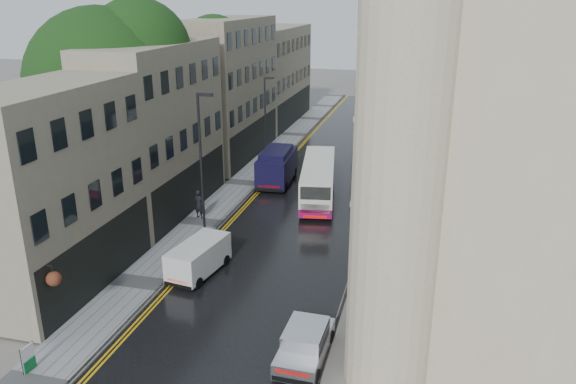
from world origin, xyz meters
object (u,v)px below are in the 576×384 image
at_px(tree_far, 192,90).
at_px(pedestrian, 199,204).
at_px(cream_bus, 302,192).
at_px(lamp_post_near, 201,168).
at_px(white_van, 171,266).
at_px(white_lorry, 356,149).
at_px(tree_near, 106,110).
at_px(silver_hatchback, 277,359).
at_px(estate_sign, 28,358).
at_px(navy_van, 258,172).
at_px(lamp_post_far, 265,122).

distance_m(tree_far, pedestrian, 15.33).
distance_m(cream_bus, lamp_post_near, 8.16).
bearing_deg(white_van, pedestrian, 112.49).
bearing_deg(white_lorry, pedestrian, -133.29).
distance_m(white_van, pedestrian, 8.60).
bearing_deg(tree_near, tree_far, 88.68).
bearing_deg(lamp_post_near, pedestrian, 119.96).
xyz_separation_m(tree_far, silver_hatchback, (15.11, -27.39, -5.49)).
relative_size(white_lorry, estate_sign, 7.23).
bearing_deg(tree_far, tree_near, -91.32).
xyz_separation_m(white_van, pedestrian, (-1.99, 8.37, 0.16)).
bearing_deg(estate_sign, navy_van, 89.21).
relative_size(silver_hatchback, pedestrian, 2.00).
relative_size(white_van, pedestrian, 2.07).
height_order(white_lorry, lamp_post_near, lamp_post_near).
bearing_deg(tree_far, lamp_post_near, -65.04).
relative_size(white_lorry, white_van, 1.97).
relative_size(tree_near, estate_sign, 12.82).
bearing_deg(cream_bus, tree_far, 131.26).
distance_m(white_lorry, white_van, 21.93).
height_order(tree_far, white_lorry, tree_far).
bearing_deg(white_lorry, lamp_post_near, -123.95).
height_order(white_van, lamp_post_far, lamp_post_far).
bearing_deg(tree_far, white_lorry, -2.47).
relative_size(lamp_post_near, estate_sign, 7.99).
xyz_separation_m(cream_bus, white_lorry, (2.33, 9.31, 0.75)).
distance_m(cream_bus, silver_hatchback, 17.74).
xyz_separation_m(tree_near, silver_hatchback, (15.41, -14.39, -6.20)).
distance_m(tree_near, lamp_post_near, 8.57).
height_order(pedestrian, lamp_post_far, lamp_post_far).
bearing_deg(navy_van, cream_bus, -42.05).
relative_size(tree_near, tree_far, 1.11).
xyz_separation_m(cream_bus, silver_hatchback, (3.07, -17.47, -0.58)).
relative_size(navy_van, pedestrian, 2.93).
bearing_deg(lamp_post_far, white_van, -103.17).
xyz_separation_m(pedestrian, lamp_post_near, (1.47, -2.68, 3.37)).
bearing_deg(silver_hatchback, white_van, 142.36).
xyz_separation_m(cream_bus, lamp_post_far, (-5.49, 9.81, 2.49)).
distance_m(white_lorry, lamp_post_far, 8.02).
xyz_separation_m(tree_far, estate_sign, (5.73, -29.62, -5.57)).
distance_m(pedestrian, estate_sign, 16.45).
distance_m(tree_near, tree_far, 13.02).
distance_m(cream_bus, navy_van, 5.29).
distance_m(white_lorry, silver_hatchback, 26.82).
relative_size(tree_near, lamp_post_near, 1.60).
bearing_deg(silver_hatchback, navy_van, 110.55).
bearing_deg(silver_hatchback, lamp_post_far, 108.85).
xyz_separation_m(tree_far, pedestrian, (5.91, -13.17, -5.15)).
relative_size(tree_far, pedestrian, 6.48).
height_order(cream_bus, silver_hatchback, cream_bus).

